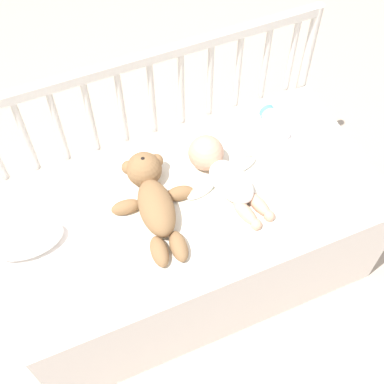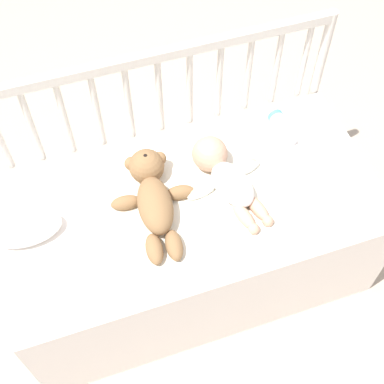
% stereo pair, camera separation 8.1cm
% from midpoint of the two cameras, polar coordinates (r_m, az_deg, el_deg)
% --- Properties ---
extents(ground_plane, '(12.00, 12.00, 0.00)m').
position_cam_midpoint_polar(ground_plane, '(2.28, -1.06, -7.99)').
color(ground_plane, tan).
extents(crib_mattress, '(1.32, 0.67, 0.50)m').
position_cam_midpoint_polar(crib_mattress, '(2.06, -1.17, -4.87)').
color(crib_mattress, white).
rests_on(crib_mattress, ground_plane).
extents(crib_rail, '(1.32, 0.04, 0.87)m').
position_cam_midpoint_polar(crib_rail, '(1.97, -5.40, 8.95)').
color(crib_rail, beige).
rests_on(crib_rail, ground_plane).
extents(blanket, '(0.78, 0.51, 0.01)m').
position_cam_midpoint_polar(blanket, '(1.84, -1.15, -1.22)').
color(blanket, silver).
rests_on(blanket, crib_mattress).
extents(teddy_bear, '(0.29, 0.43, 0.13)m').
position_cam_midpoint_polar(teddy_bear, '(1.80, -5.49, -0.56)').
color(teddy_bear, olive).
rests_on(teddy_bear, crib_mattress).
extents(baby, '(0.30, 0.40, 0.13)m').
position_cam_midpoint_polar(baby, '(1.86, 2.08, 1.98)').
color(baby, white).
rests_on(baby, crib_mattress).
extents(small_pillow, '(0.23, 0.13, 0.06)m').
position_cam_midpoint_polar(small_pillow, '(1.82, -18.27, -4.97)').
color(small_pillow, white).
rests_on(small_pillow, crib_mattress).
extents(baby_bottle, '(0.06, 0.18, 0.06)m').
position_cam_midpoint_polar(baby_bottle, '(2.06, 7.52, 7.54)').
color(baby_bottle, white).
rests_on(baby_bottle, crib_mattress).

